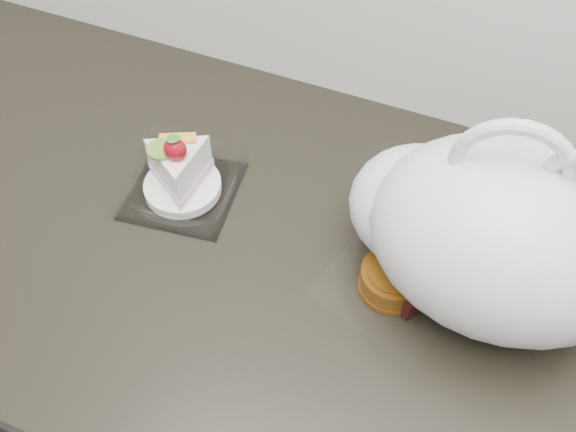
{
  "coord_description": "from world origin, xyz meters",
  "views": [
    {
      "loc": [
        0.07,
        1.25,
        1.56
      ],
      "look_at": [
        -0.12,
        1.71,
        0.94
      ],
      "focal_mm": 40.0,
      "sensor_mm": 36.0,
      "label": 1
    }
  ],
  "objects": [
    {
      "name": "counter",
      "position": [
        0.0,
        1.69,
        0.45
      ],
      "size": [
        2.04,
        0.64,
        0.9
      ],
      "color": "black",
      "rests_on": "ground"
    },
    {
      "name": "mooncake_wrap",
      "position": [
        0.02,
        1.69,
        0.91
      ],
      "size": [
        0.19,
        0.18,
        0.04
      ],
      "rotation": [
        0.0,
        0.0,
        -0.12
      ],
      "color": "white",
      "rests_on": "counter"
    },
    {
      "name": "plastic_bag",
      "position": [
        0.1,
        1.73,
        1.01
      ],
      "size": [
        0.34,
        0.25,
        0.27
      ],
      "rotation": [
        0.0,
        0.0,
        -0.09
      ],
      "color": "white",
      "rests_on": "counter"
    },
    {
      "name": "cake_tray",
      "position": [
        -0.28,
        1.72,
        0.93
      ],
      "size": [
        0.16,
        0.16,
        0.11
      ],
      "rotation": [
        0.0,
        0.0,
        0.14
      ],
      "color": "white",
      "rests_on": "counter"
    }
  ]
}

